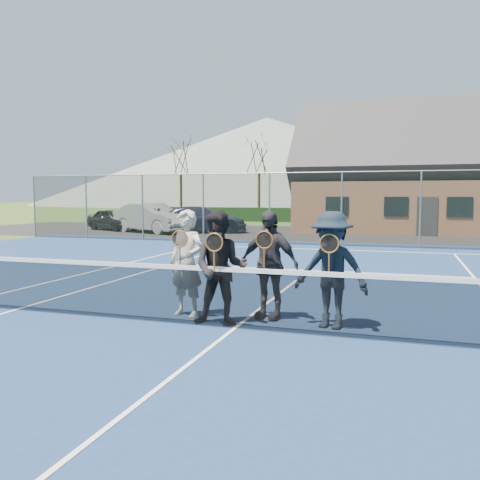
{
  "coord_description": "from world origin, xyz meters",
  "views": [
    {
      "loc": [
        2.43,
        -7.23,
        2.05
      ],
      "look_at": [
        -0.4,
        1.5,
        1.25
      ],
      "focal_mm": 38.0,
      "sensor_mm": 36.0,
      "label": 1
    }
  ],
  "objects": [
    {
      "name": "car_b",
      "position": [
        -10.88,
        17.96,
        0.82
      ],
      "size": [
        5.26,
        3.5,
        1.64
      ],
      "primitive_type": "imported",
      "rotation": [
        0.0,
        0.0,
        1.18
      ],
      "color": "gray",
      "rests_on": "ground"
    },
    {
      "name": "player_c",
      "position": [
        0.31,
        0.82,
        0.92
      ],
      "size": [
        1.12,
        0.65,
        1.8
      ],
      "color": "#27272D",
      "rests_on": "court_surface"
    },
    {
      "name": "player_b",
      "position": [
        -0.3,
        0.18,
        0.92
      ],
      "size": [
        0.98,
        0.82,
        1.8
      ],
      "color": "black",
      "rests_on": "court_surface"
    },
    {
      "name": "tree_b",
      "position": [
        -9.0,
        33.0,
        5.79
      ],
      "size": [
        3.2,
        3.2,
        7.77
      ],
      "color": "#392415",
      "rests_on": "ground"
    },
    {
      "name": "player_a",
      "position": [
        -1.04,
        0.56,
        0.92
      ],
      "size": [
        0.74,
        0.57,
        1.8
      ],
      "color": "beige",
      "rests_on": "court_surface"
    },
    {
      "name": "hill_west",
      "position": [
        -25.0,
        95.0,
        9.0
      ],
      "size": [
        110.0,
        110.0,
        18.0
      ],
      "primitive_type": "cone",
      "color": "slate",
      "rests_on": "ground"
    },
    {
      "name": "car_c",
      "position": [
        -8.28,
        18.83,
        0.73
      ],
      "size": [
        5.41,
        3.52,
        1.46
      ],
      "primitive_type": "imported",
      "rotation": [
        0.0,
        0.0,
        1.89
      ],
      "color": "#191A32",
      "rests_on": "ground"
    },
    {
      "name": "car_a",
      "position": [
        -14.04,
        19.04,
        0.64
      ],
      "size": [
        4.06,
        2.94,
        1.28
      ],
      "primitive_type": "imported",
      "rotation": [
        0.0,
        0.0,
        1.14
      ],
      "color": "black",
      "rests_on": "ground"
    },
    {
      "name": "tennis_net",
      "position": [
        0.0,
        0.0,
        0.54
      ],
      "size": [
        11.68,
        0.08,
        1.1
      ],
      "color": "slate",
      "rests_on": "ground"
    },
    {
      "name": "tarmac_carpark",
      "position": [
        -4.0,
        20.0,
        0.01
      ],
      "size": [
        40.0,
        12.0,
        0.01
      ],
      "primitive_type": "cube",
      "color": "black",
      "rests_on": "ground"
    },
    {
      "name": "tree_c",
      "position": [
        2.0,
        33.0,
        5.79
      ],
      "size": [
        3.2,
        3.2,
        7.77
      ],
      "color": "#3C2616",
      "rests_on": "ground"
    },
    {
      "name": "player_d",
      "position": [
        1.39,
        0.51,
        0.92
      ],
      "size": [
        1.28,
        0.9,
        1.8
      ],
      "color": "black",
      "rests_on": "court_surface"
    },
    {
      "name": "clubhouse",
      "position": [
        4.0,
        24.0,
        3.99
      ],
      "size": [
        15.6,
        8.2,
        7.7
      ],
      "color": "#9E6B4C",
      "rests_on": "ground"
    },
    {
      "name": "hedge_row",
      "position": [
        0.0,
        32.0,
        0.55
      ],
      "size": [
        40.0,
        1.2,
        1.1
      ],
      "primitive_type": "cube",
      "color": "black",
      "rests_on": "ground"
    },
    {
      "name": "ground",
      "position": [
        0.0,
        20.0,
        0.0
      ],
      "size": [
        220.0,
        220.0,
        0.0
      ],
      "primitive_type": "plane",
      "color": "#314C1B",
      "rests_on": "ground"
    },
    {
      "name": "perimeter_fence",
      "position": [
        0.0,
        13.5,
        1.52
      ],
      "size": [
        30.07,
        0.07,
        3.02
      ],
      "color": "slate",
      "rests_on": "ground"
    },
    {
      "name": "court_markings",
      "position": [
        0.0,
        0.0,
        0.02
      ],
      "size": [
        11.03,
        23.83,
        0.01
      ],
      "color": "white",
      "rests_on": "court_surface"
    },
    {
      "name": "tree_a",
      "position": [
        -16.0,
        33.0,
        5.79
      ],
      "size": [
        3.2,
        3.2,
        7.77
      ],
      "color": "#322312",
      "rests_on": "ground"
    },
    {
      "name": "court_surface",
      "position": [
        0.0,
        0.0,
        0.01
      ],
      "size": [
        30.0,
        30.0,
        0.02
      ],
      "primitive_type": "cube",
      "color": "navy",
      "rests_on": "ground"
    }
  ]
}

